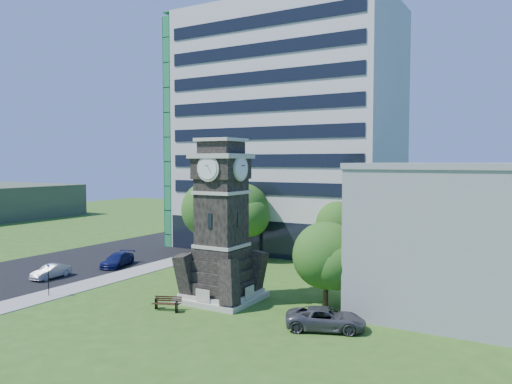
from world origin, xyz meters
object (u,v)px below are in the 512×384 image
Objects in this scene: car_east_lot at (326,319)px; street_sign at (48,276)px; clock_tower at (222,231)px; park_bench at (167,303)px; car_street_mid at (51,271)px; car_street_north at (117,260)px.

street_sign is (-21.60, -3.58, 0.92)m from car_east_lot.
clock_tower is at bearing 41.06° from street_sign.
clock_tower is 6.58m from park_bench.
car_street_mid is 15.57m from park_bench.
street_sign is at bearing -43.18° from car_street_mid.
street_sign is (5.06, -4.12, 1.00)m from car_street_mid.
car_street_north is at bearing 162.90° from clock_tower.
street_sign reaches higher than car_east_lot.
clock_tower is 17.21m from car_street_north.
car_street_north reaches higher than park_bench.
car_east_lot is (26.65, -0.54, 0.07)m from car_street_mid.
clock_tower reaches higher than car_east_lot.
street_sign is at bearing -87.65° from car_street_north.
car_street_north is 2.35× the size of park_bench.
park_bench is at bearing 24.97° from street_sign.
clock_tower reaches higher than car_street_mid.
car_street_mid is at bearing 155.95° from street_sign.
car_street_mid is (-17.28, -1.82, -4.67)m from clock_tower.
clock_tower is 4.74× the size of street_sign.
clock_tower is 17.99m from car_street_mid.
clock_tower is 10.70m from car_east_lot.
street_sign is (3.63, -10.82, 0.95)m from car_street_north.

